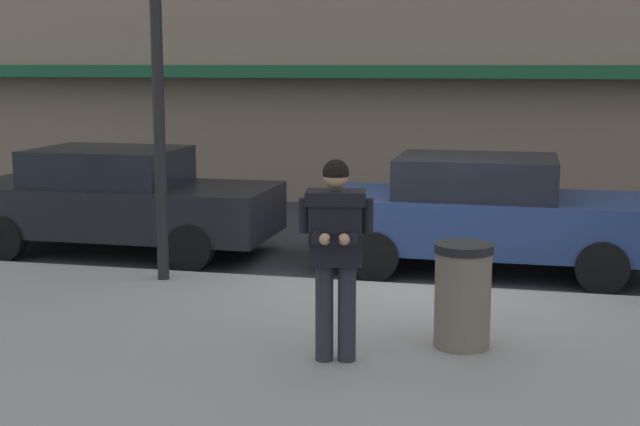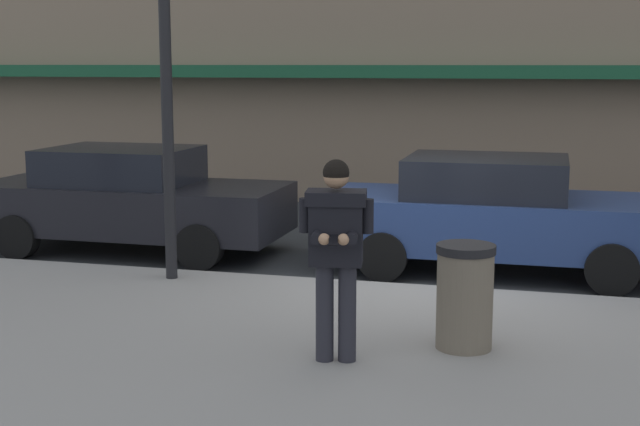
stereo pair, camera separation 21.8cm
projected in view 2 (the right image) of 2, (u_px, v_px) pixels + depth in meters
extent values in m
plane|color=#2B2D30|center=(419.00, 291.00, 10.88)|extent=(80.00, 80.00, 0.00)
cube|color=gray|center=(484.00, 370.00, 7.90)|extent=(32.00, 5.30, 0.14)
cube|color=silver|center=(502.00, 295.00, 10.68)|extent=(28.00, 0.12, 0.01)
cube|color=#195133|center=(527.00, 72.00, 16.07)|extent=(26.60, 0.70, 0.24)
cube|color=black|center=(133.00, 207.00, 13.05)|extent=(4.51, 1.85, 0.70)
cube|color=black|center=(120.00, 165.00, 13.00)|extent=(2.08, 1.65, 0.52)
cylinder|color=black|center=(243.00, 225.00, 13.57)|extent=(0.64, 0.22, 0.64)
cylinder|color=black|center=(199.00, 247.00, 11.94)|extent=(0.64, 0.22, 0.64)
cylinder|color=black|center=(79.00, 217.00, 14.28)|extent=(0.64, 0.22, 0.64)
cylinder|color=black|center=(17.00, 237.00, 12.66)|extent=(0.64, 0.22, 0.64)
cube|color=navy|center=(499.00, 223.00, 11.78)|extent=(4.51, 1.84, 0.70)
cube|color=black|center=(487.00, 177.00, 11.72)|extent=(2.08, 1.65, 0.52)
cylinder|color=black|center=(605.00, 242.00, 12.30)|extent=(0.64, 0.22, 0.64)
cylinder|color=black|center=(612.00, 269.00, 10.66)|extent=(0.64, 0.22, 0.64)
cylinder|color=black|center=(405.00, 232.00, 13.00)|extent=(0.64, 0.22, 0.64)
cylinder|color=black|center=(383.00, 256.00, 11.37)|extent=(0.64, 0.22, 0.64)
cylinder|color=#23232B|center=(347.00, 313.00, 7.85)|extent=(0.16, 0.16, 0.88)
cylinder|color=#23232B|center=(325.00, 312.00, 7.87)|extent=(0.16, 0.16, 0.88)
cube|color=black|center=(336.00, 228.00, 7.74)|extent=(0.50, 0.37, 0.64)
cube|color=black|center=(336.00, 197.00, 7.69)|extent=(0.57, 0.42, 0.12)
cylinder|color=black|center=(367.00, 216.00, 7.70)|extent=(0.11, 0.11, 0.30)
cylinder|color=black|center=(352.00, 236.00, 7.57)|extent=(0.15, 0.31, 0.10)
sphere|color=tan|center=(343.00, 240.00, 7.44)|extent=(0.10, 0.10, 0.10)
cylinder|color=black|center=(305.00, 215.00, 7.74)|extent=(0.11, 0.11, 0.30)
cylinder|color=black|center=(318.00, 236.00, 7.60)|extent=(0.15, 0.31, 0.10)
sphere|color=tan|center=(324.00, 239.00, 7.46)|extent=(0.10, 0.10, 0.10)
cube|color=black|center=(333.00, 240.00, 7.41)|extent=(0.10, 0.15, 0.07)
sphere|color=tan|center=(336.00, 176.00, 7.63)|extent=(0.22, 0.22, 0.22)
sphere|color=black|center=(336.00, 173.00, 7.63)|extent=(0.23, 0.23, 0.23)
cylinder|color=black|center=(167.00, 90.00, 10.60)|extent=(0.14, 0.14, 4.60)
cylinder|color=#665B4C|center=(465.00, 301.00, 8.22)|extent=(0.52, 0.52, 0.90)
cylinder|color=black|center=(466.00, 249.00, 8.13)|extent=(0.55, 0.55, 0.08)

